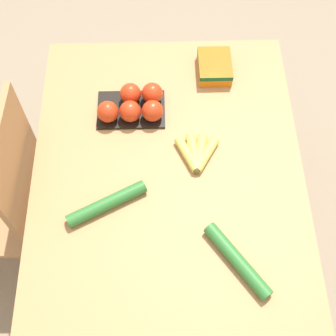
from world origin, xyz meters
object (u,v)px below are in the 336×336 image
(chair, at_px, (6,200))
(cucumber_far, at_px, (237,260))
(carrot_bag, at_px, (215,66))
(tomato_pack, at_px, (134,105))
(banana_bunch, at_px, (197,154))
(cucumber_near, at_px, (107,204))

(chair, xyz_separation_m, cucumber_far, (-0.35, -0.84, 0.26))
(carrot_bag, relative_size, cucumber_far, 0.63)
(tomato_pack, distance_m, cucumber_far, 0.67)
(chair, relative_size, carrot_bag, 6.19)
(banana_bunch, bearing_deg, cucumber_far, -164.95)
(tomato_pack, xyz_separation_m, cucumber_near, (-0.38, 0.09, -0.02))
(chair, bearing_deg, cucumber_near, 73.62)
(chair, relative_size, banana_bunch, 6.15)
(cucumber_near, bearing_deg, banana_bunch, -58.95)
(chair, distance_m, cucumber_far, 0.95)
(carrot_bag, bearing_deg, cucumber_near, 145.31)
(carrot_bag, height_order, cucumber_far, carrot_bag)
(cucumber_near, relative_size, cucumber_far, 1.06)
(chair, xyz_separation_m, carrot_bag, (0.42, -0.83, 0.27))
(chair, height_order, carrot_bag, chair)
(cucumber_near, height_order, cucumber_far, same)
(tomato_pack, relative_size, cucumber_near, 0.94)
(chair, xyz_separation_m, banana_bunch, (0.04, -0.74, 0.26))
(chair, height_order, cucumber_near, chair)
(carrot_bag, distance_m, cucumber_far, 0.77)
(banana_bunch, xyz_separation_m, carrot_bag, (0.39, -0.09, 0.02))
(carrot_bag, bearing_deg, banana_bunch, 166.94)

